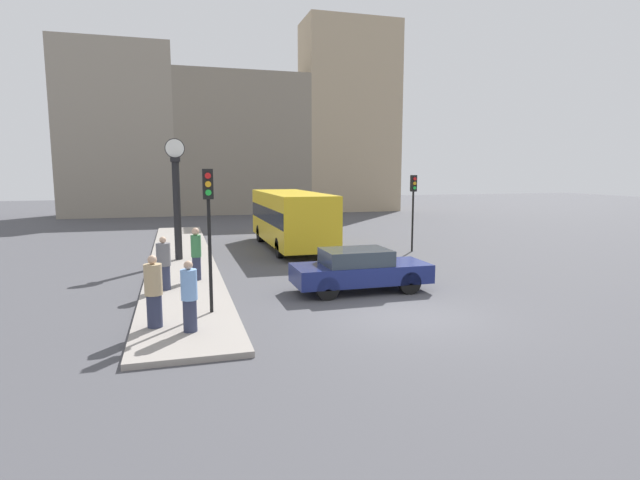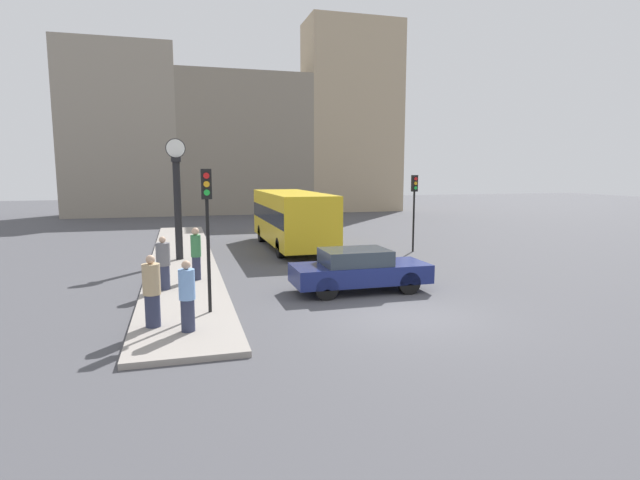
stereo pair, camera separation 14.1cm
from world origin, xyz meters
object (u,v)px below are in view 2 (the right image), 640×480
(bus_distant, at_px, (292,216))
(pedestrian_green_hoodie, at_px, (196,253))
(traffic_light_near, at_px, (207,210))
(traffic_light_far, at_px, (414,197))
(sedan_car, at_px, (359,270))
(street_clock, at_px, (178,200))
(pedestrian_tan_coat, at_px, (152,292))
(pedestrian_blue_stripe, at_px, (187,296))
(pedestrian_grey_jacket, at_px, (163,264))

(bus_distant, bearing_deg, pedestrian_green_hoodie, -125.23)
(traffic_light_near, bearing_deg, traffic_light_far, 40.02)
(sedan_car, xyz_separation_m, street_clock, (-5.44, 6.79, 1.88))
(pedestrian_tan_coat, bearing_deg, street_clock, 86.20)
(pedestrian_green_hoodie, xyz_separation_m, pedestrian_blue_stripe, (-0.38, -5.57, -0.09))
(street_clock, height_order, pedestrian_blue_stripe, street_clock)
(sedan_car, relative_size, street_clock, 0.87)
(traffic_light_near, distance_m, pedestrian_green_hoodie, 4.46)
(street_clock, distance_m, pedestrian_tan_coat, 9.42)
(street_clock, bearing_deg, sedan_car, -51.27)
(sedan_car, relative_size, traffic_light_far, 1.19)
(bus_distant, distance_m, traffic_light_far, 5.96)
(sedan_car, relative_size, pedestrian_blue_stripe, 2.60)
(street_clock, xyz_separation_m, pedestrian_tan_coat, (-0.61, -9.27, -1.60))
(sedan_car, bearing_deg, pedestrian_grey_jacket, 167.10)
(traffic_light_near, xyz_separation_m, street_clock, (-0.75, 8.37, -0.21))
(traffic_light_far, relative_size, pedestrian_green_hoodie, 2.03)
(pedestrian_green_hoodie, bearing_deg, pedestrian_grey_jacket, -131.24)
(sedan_car, xyz_separation_m, pedestrian_tan_coat, (-6.06, -2.48, 0.28))
(street_clock, xyz_separation_m, pedestrian_grey_jacket, (-0.47, -5.43, -1.63))
(bus_distant, height_order, traffic_light_near, traffic_light_near)
(traffic_light_near, height_order, pedestrian_blue_stripe, traffic_light_near)
(street_clock, xyz_separation_m, pedestrian_blue_stripe, (0.18, -9.83, -1.63))
(street_clock, relative_size, pedestrian_blue_stripe, 3.00)
(street_clock, distance_m, pedestrian_grey_jacket, 5.69)
(sedan_car, bearing_deg, traffic_light_near, -161.38)
(bus_distant, relative_size, pedestrian_tan_coat, 4.94)
(sedan_car, relative_size, traffic_light_near, 1.16)
(pedestrian_green_hoodie, bearing_deg, pedestrian_blue_stripe, -93.86)
(bus_distant, distance_m, pedestrian_grey_jacket, 9.88)
(bus_distant, relative_size, pedestrian_green_hoodie, 4.78)
(pedestrian_green_hoodie, bearing_deg, pedestrian_tan_coat, -103.13)
(sedan_car, bearing_deg, traffic_light_far, 52.34)
(pedestrian_tan_coat, distance_m, pedestrian_grey_jacket, 3.84)
(traffic_light_far, xyz_separation_m, pedestrian_tan_coat, (-11.23, -9.19, -1.60))
(street_clock, bearing_deg, pedestrian_tan_coat, -93.80)
(pedestrian_tan_coat, height_order, pedestrian_grey_jacket, pedestrian_tan_coat)
(sedan_car, distance_m, pedestrian_grey_jacket, 6.07)
(pedestrian_green_hoodie, bearing_deg, traffic_light_far, 22.59)
(traffic_light_near, xyz_separation_m, pedestrian_grey_jacket, (-1.22, 2.93, -1.84))
(traffic_light_near, bearing_deg, street_clock, 95.14)
(street_clock, xyz_separation_m, pedestrian_green_hoodie, (0.55, -4.27, -1.54))
(bus_distant, height_order, pedestrian_blue_stripe, bus_distant)
(traffic_light_far, distance_m, street_clock, 10.62)
(street_clock, height_order, pedestrian_grey_jacket, street_clock)
(traffic_light_far, bearing_deg, bus_distant, 153.59)
(pedestrian_tan_coat, distance_m, pedestrian_green_hoodie, 5.13)
(traffic_light_far, relative_size, street_clock, 0.73)
(sedan_car, xyz_separation_m, traffic_light_far, (5.17, 6.70, 1.88))
(street_clock, relative_size, pedestrian_tan_coat, 2.88)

